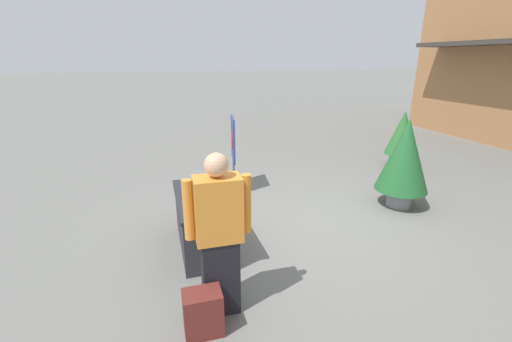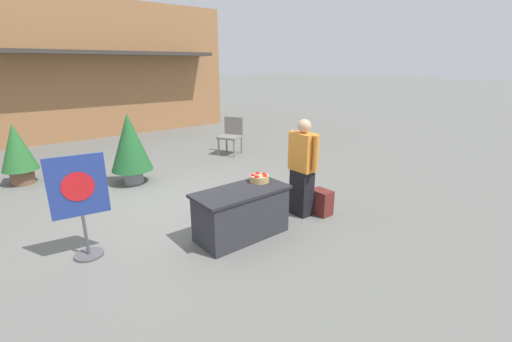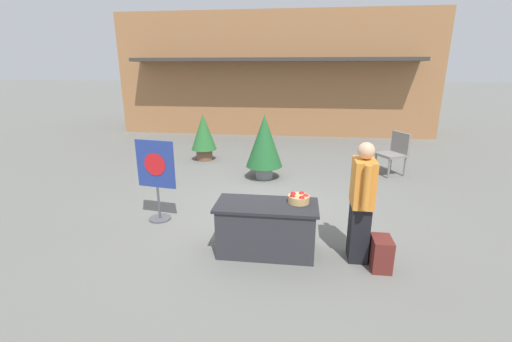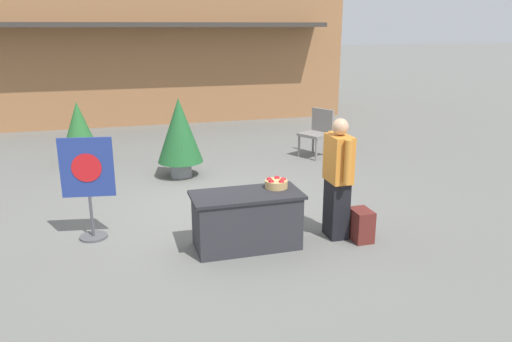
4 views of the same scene
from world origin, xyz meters
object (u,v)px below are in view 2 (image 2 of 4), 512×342
Objects in this scene: person_visitor at (303,168)px; potted_plant_near_left at (130,144)px; backpack at (321,202)px; patio_chair at (232,133)px; potted_plant_far_left at (17,150)px; display_table at (241,213)px; apple_basket at (259,178)px; poster_board at (80,201)px.

person_visitor is 1.09× the size of potted_plant_near_left.
potted_plant_near_left is at bearing 117.83° from backpack.
patio_chair is 4.90m from potted_plant_far_left.
backpack is 0.33× the size of potted_plant_far_left.
person_visitor is at bearing 42.18° from patio_chair.
display_table is 0.60m from apple_basket.
poster_board is 2.89m from potted_plant_near_left.
potted_plant_far_left reaches higher than patio_chair.
display_table is at bearing -165.67° from apple_basket.
patio_chair is at bearing 60.12° from apple_basket.
backpack is (1.06, -0.34, -0.56)m from apple_basket.
poster_board is 1.35× the size of patio_chair.
potted_plant_far_left is at bearing -53.32° from person_visitor.
backpack is 0.42× the size of patio_chair.
potted_plant_near_left is (-0.37, 3.28, 0.48)m from display_table.
backpack is at bearing 141.55° from person_visitor.
patio_chair is at bearing 56.38° from display_table.
person_visitor is at bearing 140.68° from backpack.
patio_chair is at bearing -108.85° from person_visitor.
person_visitor is at bearing -9.04° from apple_basket.
person_visitor is 3.67m from potted_plant_near_left.
backpack is at bearing -62.17° from potted_plant_near_left.
person_visitor is 0.69m from backpack.
potted_plant_far_left is (-3.67, 4.94, 0.50)m from backpack.
apple_basket is 0.81m from person_visitor.
apple_basket is 0.23× the size of potted_plant_far_left.
poster_board reaches higher than potted_plant_far_left.
poster_board is 3.90m from potted_plant_far_left.
person_visitor reaches higher than backpack.
display_table is 0.86× the size of person_visitor.
backpack is 0.31× the size of poster_board.
potted_plant_far_left is 0.87× the size of potted_plant_near_left.
apple_basket is at bearing 162.20° from backpack.
display_table is 1.30m from person_visitor.
potted_plant_near_left reaches higher than poster_board.
patio_chair reaches higher than backpack.
potted_plant_far_left is (-4.85, 0.70, 0.15)m from patio_chair.
display_table is at bearing 171.13° from backpack.
poster_board is 5.55m from patio_chair.
person_visitor is at bearing -64.21° from potted_plant_near_left.
potted_plant_near_left is at bearing 96.51° from display_table.
display_table is 1.51m from backpack.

